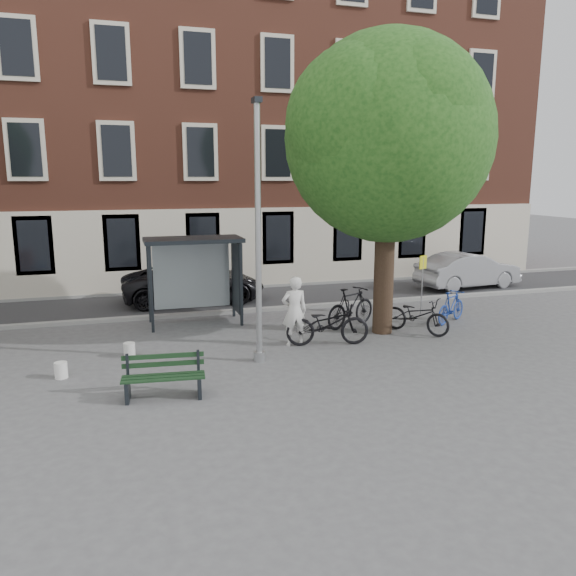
# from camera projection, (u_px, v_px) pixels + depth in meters

# --- Properties ---
(ground) EXTENTS (90.00, 90.00, 0.00)m
(ground) POSITION_uv_depth(u_px,v_px,m) (259.00, 361.00, 13.58)
(ground) COLOR #4C4C4F
(ground) RESTS_ON ground
(road) EXTENTS (40.00, 4.00, 0.01)m
(road) POSITION_uv_depth(u_px,v_px,m) (213.00, 301.00, 20.15)
(road) COLOR #28282B
(road) RESTS_ON ground
(curb_near) EXTENTS (40.00, 0.25, 0.12)m
(curb_near) POSITION_uv_depth(u_px,v_px,m) (222.00, 312.00, 18.26)
(curb_near) COLOR gray
(curb_near) RESTS_ON ground
(curb_far) EXTENTS (40.00, 0.25, 0.12)m
(curb_far) POSITION_uv_depth(u_px,v_px,m) (204.00, 289.00, 22.02)
(curb_far) COLOR gray
(curb_far) RESTS_ON ground
(building_row) EXTENTS (30.00, 8.00, 14.00)m
(building_row) POSITION_uv_depth(u_px,v_px,m) (186.00, 116.00, 24.44)
(building_row) COLOR brown
(building_row) RESTS_ON ground
(lamppost) EXTENTS (0.28, 0.35, 6.11)m
(lamppost) POSITION_uv_depth(u_px,v_px,m) (258.00, 247.00, 13.04)
(lamppost) COLOR #9EA0A3
(lamppost) RESTS_ON ground
(tree_right) EXTENTS (5.76, 5.60, 8.20)m
(tree_right) POSITION_uv_depth(u_px,v_px,m) (391.00, 130.00, 14.93)
(tree_right) COLOR black
(tree_right) RESTS_ON ground
(bus_shelter) EXTENTS (2.85, 1.45, 2.62)m
(bus_shelter) POSITION_uv_depth(u_px,v_px,m) (206.00, 260.00, 16.89)
(bus_shelter) COLOR #1E2328
(bus_shelter) RESTS_ON ground
(painter) EXTENTS (0.70, 0.48, 1.86)m
(painter) POSITION_uv_depth(u_px,v_px,m) (294.00, 311.00, 14.68)
(painter) COLOR silver
(painter) RESTS_ON ground
(bench) EXTENTS (1.69, 0.70, 0.85)m
(bench) POSITION_uv_depth(u_px,v_px,m) (164.00, 379.00, 11.28)
(bench) COLOR #1E2328
(bench) RESTS_ON ground
(bike_a) EXTENTS (2.30, 1.15, 1.15)m
(bike_a) POSITION_uv_depth(u_px,v_px,m) (328.00, 324.00, 14.78)
(bike_a) COLOR black
(bike_a) RESTS_ON ground
(bike_b) EXTENTS (1.65, 1.26, 0.99)m
(bike_b) POSITION_uv_depth(u_px,v_px,m) (451.00, 307.00, 17.10)
(bike_b) COLOR navy
(bike_b) RESTS_ON ground
(bike_c) EXTENTS (1.70, 2.02, 1.04)m
(bike_c) POSITION_uv_depth(u_px,v_px,m) (417.00, 315.00, 15.96)
(bike_c) COLOR black
(bike_c) RESTS_ON ground
(bike_d) EXTENTS (2.04, 1.37, 1.20)m
(bike_d) POSITION_uv_depth(u_px,v_px,m) (351.00, 307.00, 16.61)
(bike_d) COLOR black
(bike_d) RESTS_ON ground
(car_dark) EXTENTS (5.01, 2.36, 1.39)m
(car_dark) POSITION_uv_depth(u_px,v_px,m) (194.00, 283.00, 19.93)
(car_dark) COLOR black
(car_dark) RESTS_ON ground
(car_silver) EXTENTS (4.47, 2.03, 1.42)m
(car_silver) POSITION_uv_depth(u_px,v_px,m) (468.00, 270.00, 22.52)
(car_silver) COLOR #95969C
(car_silver) RESTS_ON ground
(bucket_b) EXTENTS (0.31, 0.31, 0.36)m
(bucket_b) POSITION_uv_depth(u_px,v_px,m) (61.00, 370.00, 12.40)
(bucket_b) COLOR white
(bucket_b) RESTS_ON ground
(bucket_c) EXTENTS (0.28, 0.28, 0.36)m
(bucket_c) POSITION_uv_depth(u_px,v_px,m) (129.00, 350.00, 13.86)
(bucket_c) COLOR silver
(bucket_c) RESTS_ON ground
(notice_sign) EXTENTS (0.32, 0.15, 1.92)m
(notice_sign) POSITION_uv_depth(u_px,v_px,m) (423.00, 272.00, 18.02)
(notice_sign) COLOR #9EA0A3
(notice_sign) RESTS_ON ground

